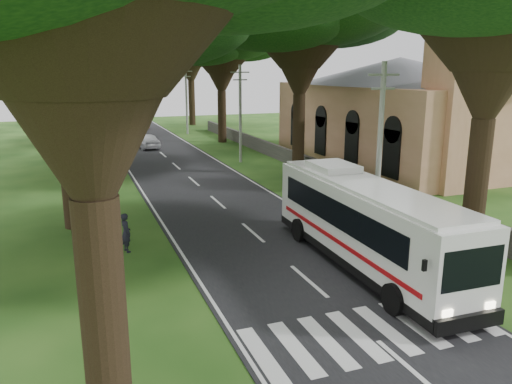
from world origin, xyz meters
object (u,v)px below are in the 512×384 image
pole_mid (240,112)px  pedestrian (126,233)px  distant_car_c (139,123)px  distant_car_a (147,141)px  distant_car_b (112,129)px  coach_bus (365,222)px  pole_near (380,146)px  pole_far (186,99)px  church (399,103)px

pole_mid → pedestrian: bearing=-121.8°
distant_car_c → pedestrian: 47.09m
distant_car_a → distant_car_b: 12.90m
coach_bus → distant_car_c: 51.61m
pole_near → distant_car_a: (-6.30, 30.34, -3.41)m
coach_bus → distant_car_c: size_ratio=2.55×
pedestrian → distant_car_b: bearing=-20.0°
pole_far → distant_car_a: size_ratio=1.85×
pole_mid → church: bearing=-19.8°
pole_near → pole_far: 40.00m
coach_bus → distant_car_a: (-3.50, 33.73, -1.06)m
pedestrian → coach_bus: bearing=-135.8°
coach_bus → distant_car_a: size_ratio=2.67×
distant_car_b → coach_bus: bearing=-67.8°
church → distant_car_c: size_ratio=5.31×
distant_car_c → pole_near: bearing=84.4°
church → distant_car_c: 37.06m
distant_car_a → distant_car_b: size_ratio=1.14×
pole_near → pole_mid: bearing=90.0°
church → coach_bus: bearing=-128.7°
coach_bus → pedestrian: size_ratio=6.75×
church → coach_bus: size_ratio=2.08×
pedestrian → distant_car_c: bearing=-24.2°
pole_near → distant_car_c: 48.52m
distant_car_c → pole_mid: bearing=88.3°
distant_car_b → pedestrian: 41.58m
pole_mid → distant_car_a: pole_mid is taller
pole_near → distant_car_b: 44.02m
pole_near → distant_car_b: size_ratio=2.11×
church → pole_near: size_ratio=3.00×
distant_car_c → pole_far: bearing=108.8°
church → distant_car_b: bearing=127.2°
church → distant_car_a: church is taller
pole_far → distant_car_a: bearing=-123.1°
pole_near → distant_car_c: size_ratio=1.77×
pole_mid → distant_car_b: size_ratio=2.11×
pole_mid → coach_bus: bearing=-96.8°
distant_car_a → distant_car_b: distant_car_a is taller
distant_car_b → distant_car_c: (3.80, 5.12, 0.03)m
coach_bus → pole_mid: bearing=84.6°
pole_mid → pole_far: size_ratio=1.00×
pole_near → coach_bus: 4.99m
church → pedestrian: (-23.80, -13.98, -4.05)m
distant_car_a → pedestrian: (-5.14, -28.77, 0.09)m
church → pole_mid: size_ratio=3.00×
coach_bus → distant_car_b: 46.80m
church → distant_car_a: bearing=141.6°
church → distant_car_a: 24.17m
pole_far → distant_car_c: size_ratio=1.77×
pole_mid → distant_car_b: 24.81m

